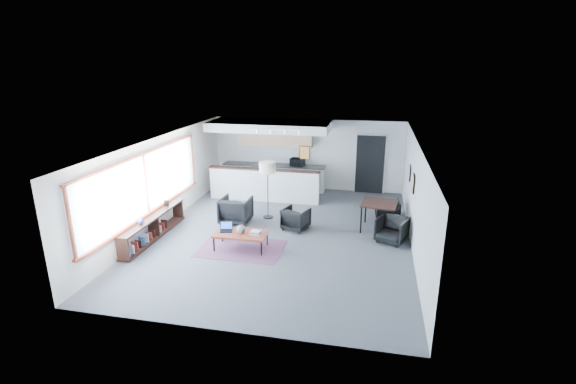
% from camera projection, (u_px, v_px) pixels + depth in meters
% --- Properties ---
extents(room, '(7.02, 9.02, 2.62)m').
position_uv_depth(room, '(281.00, 189.00, 11.25)').
color(room, '#4B4B4E').
rests_on(room, ground).
extents(window, '(0.10, 5.95, 1.66)m').
position_uv_depth(window, '(146.00, 185.00, 11.04)').
color(window, '#8CBFFF').
rests_on(window, room).
extents(console, '(0.35, 3.00, 0.80)m').
position_uv_depth(console, '(153.00, 228.00, 11.20)').
color(console, black).
rests_on(console, floor).
extents(kitchenette, '(4.20, 1.96, 2.60)m').
position_uv_depth(kitchenette, '(271.00, 155.00, 14.92)').
color(kitchenette, white).
rests_on(kitchenette, floor).
extents(doorway, '(1.10, 0.12, 2.15)m').
position_uv_depth(doorway, '(370.00, 164.00, 15.00)').
color(doorway, black).
rests_on(doorway, room).
extents(track_light, '(1.60, 0.07, 0.15)m').
position_uv_depth(track_light, '(278.00, 130.00, 13.05)').
color(track_light, silver).
rests_on(track_light, room).
extents(wall_art_lower, '(0.03, 0.38, 0.48)m').
position_uv_depth(wall_art_lower, '(413.00, 184.00, 10.87)').
color(wall_art_lower, black).
rests_on(wall_art_lower, room).
extents(wall_art_upper, '(0.03, 0.34, 0.44)m').
position_uv_depth(wall_art_upper, '(410.00, 173.00, 12.10)').
color(wall_art_upper, black).
rests_on(wall_art_upper, room).
extents(kilim_rug, '(2.14, 1.47, 0.01)m').
position_uv_depth(kilim_rug, '(241.00, 248.00, 10.71)').
color(kilim_rug, '#572D44').
rests_on(kilim_rug, floor).
extents(coffee_table, '(1.34, 0.74, 0.44)m').
position_uv_depth(coffee_table, '(241.00, 234.00, 10.59)').
color(coffee_table, maroon).
rests_on(coffee_table, floor).
extents(laptop, '(0.37, 0.33, 0.22)m').
position_uv_depth(laptop, '(226.00, 228.00, 10.71)').
color(laptop, black).
rests_on(laptop, coffee_table).
extents(ceramic_pot, '(0.23, 0.23, 0.23)m').
position_uv_depth(ceramic_pot, '(241.00, 229.00, 10.51)').
color(ceramic_pot, gray).
rests_on(ceramic_pot, coffee_table).
extents(book_stack, '(0.30, 0.25, 0.09)m').
position_uv_depth(book_stack, '(256.00, 233.00, 10.49)').
color(book_stack, silver).
rests_on(book_stack, coffee_table).
extents(coaster, '(0.10, 0.10, 0.01)m').
position_uv_depth(coaster, '(244.00, 236.00, 10.37)').
color(coaster, '#E5590C').
rests_on(coaster, coffee_table).
extents(armchair_left, '(0.87, 0.82, 0.87)m').
position_uv_depth(armchair_left, '(236.00, 209.00, 12.28)').
color(armchair_left, black).
rests_on(armchair_left, floor).
extents(armchair_right, '(0.83, 0.81, 0.69)m').
position_uv_depth(armchair_right, '(296.00, 218.00, 11.86)').
color(armchair_right, black).
rests_on(armchair_right, floor).
extents(floor_lamp, '(0.54, 0.54, 1.75)m').
position_uv_depth(floor_lamp, '(267.00, 170.00, 12.38)').
color(floor_lamp, black).
rests_on(floor_lamp, floor).
extents(dining_table, '(1.06, 1.06, 0.81)m').
position_uv_depth(dining_table, '(379.00, 205.00, 11.72)').
color(dining_table, black).
rests_on(dining_table, floor).
extents(dining_chair_near, '(0.79, 0.77, 0.63)m').
position_uv_depth(dining_chair_near, '(392.00, 230.00, 11.04)').
color(dining_chair_near, black).
rests_on(dining_chair_near, floor).
extents(dining_chair_far, '(0.63, 0.60, 0.60)m').
position_uv_depth(dining_chair_far, '(387.00, 211.00, 12.54)').
color(dining_chair_far, black).
rests_on(dining_chair_far, floor).
extents(microwave, '(0.54, 0.36, 0.34)m').
position_uv_depth(microwave, '(297.00, 161.00, 15.24)').
color(microwave, black).
rests_on(microwave, kitchenette).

